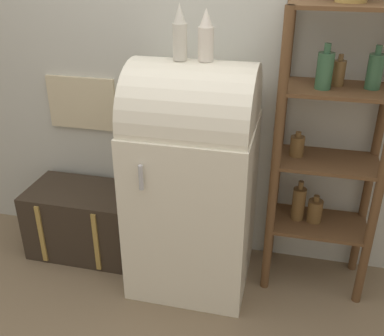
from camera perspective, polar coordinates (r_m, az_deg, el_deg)
ground_plane at (r=2.80m, az=-0.95°, el=-15.91°), size 12.00×12.00×0.00m
wall_back at (r=2.68m, az=1.86°, el=14.95°), size 7.00×0.09×2.70m
refrigerator at (r=2.57m, az=0.16°, el=-0.87°), size 0.68×0.69×1.36m
suitcase_trunk at (r=3.12m, az=-13.63°, el=-6.44°), size 0.69×0.43×0.46m
shelf_unit at (r=2.55m, az=16.87°, el=3.02°), size 0.59×0.35×1.64m
vase_left at (r=2.32m, az=-1.55°, el=16.66°), size 0.07×0.07×0.28m
vase_center at (r=2.30m, az=1.79°, el=16.32°), size 0.08×0.08×0.25m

